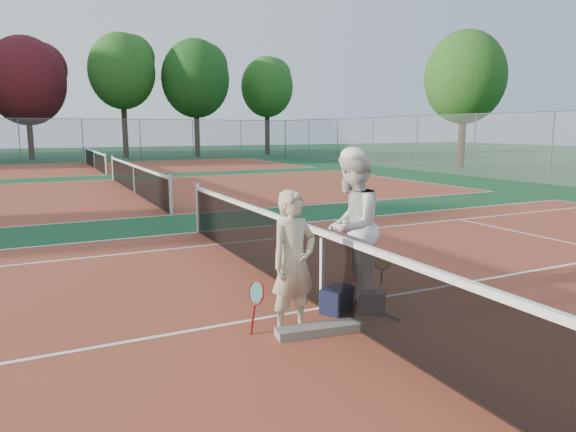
{
  "coord_description": "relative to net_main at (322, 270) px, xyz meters",
  "views": [
    {
      "loc": [
        -3.16,
        -5.44,
        2.26
      ],
      "look_at": [
        0.0,
        0.98,
        1.05
      ],
      "focal_mm": 32.0,
      "sensor_mm": 36.0,
      "label": 1
    }
  ],
  "objects": [
    {
      "name": "tree_back_3",
      "position": [
        3.5,
        37.69,
        6.24
      ],
      "size": [
        5.16,
        5.16,
        9.74
      ],
      "color": "#382314",
      "rests_on": "ground"
    },
    {
      "name": "net_far_a",
      "position": [
        0.0,
        13.5,
        0.0
      ],
      "size": [
        0.1,
        10.98,
        1.02
      ],
      "primitive_type": null,
      "color": "black",
      "rests_on": "ground"
    },
    {
      "name": "ground",
      "position": [
        0.0,
        0.0,
        -0.51
      ],
      "size": [
        130.0,
        130.0,
        0.0
      ],
      "primitive_type": "plane",
      "color": "#103D20",
      "rests_on": "ground"
    },
    {
      "name": "net_main",
      "position": [
        0.0,
        0.0,
        0.0
      ],
      "size": [
        0.1,
        10.98,
        1.02
      ],
      "primitive_type": null,
      "color": "black",
      "rests_on": "ground"
    },
    {
      "name": "court_far_a",
      "position": [
        0.0,
        13.5,
        -0.51
      ],
      "size": [
        23.77,
        10.97,
        0.01
      ],
      "primitive_type": "cube",
      "color": "brown",
      "rests_on": "ground"
    },
    {
      "name": "player_a",
      "position": [
        -0.69,
        -0.55,
        0.3
      ],
      "size": [
        0.66,
        0.5,
        1.62
      ],
      "primitive_type": "imported",
      "rotation": [
        0.0,
        0.0,
        0.21
      ],
      "color": "#BAAE90",
      "rests_on": "ground"
    },
    {
      "name": "tree_back_4",
      "position": [
        9.21,
        36.93,
        5.85
      ],
      "size": [
        5.56,
        5.56,
        9.58
      ],
      "color": "#382314",
      "rests_on": "ground"
    },
    {
      "name": "sports_bag_navy",
      "position": [
        0.1,
        -0.2,
        -0.35
      ],
      "size": [
        0.49,
        0.44,
        0.32
      ],
      "primitive_type": "cube",
      "rotation": [
        0.0,
        0.0,
        0.53
      ],
      "color": "black",
      "rests_on": "ground"
    },
    {
      "name": "racket_spare",
      "position": [
        0.42,
        -0.39,
        -0.45
      ],
      "size": [
        0.47,
        0.65,
        0.13
      ],
      "primitive_type": null,
      "rotation": [
        0.0,
        0.0,
        1.95
      ],
      "color": "black",
      "rests_on": "ground"
    },
    {
      "name": "fence_back",
      "position": [
        0.0,
        34.0,
        0.99
      ],
      "size": [
        32.0,
        0.06,
        3.0
      ],
      "primitive_type": null,
      "color": "slate",
      "rests_on": "ground"
    },
    {
      "name": "court_main",
      "position": [
        0.0,
        0.0,
        -0.51
      ],
      "size": [
        23.77,
        10.97,
        0.01
      ],
      "primitive_type": "cube",
      "color": "brown",
      "rests_on": "ground"
    },
    {
      "name": "sports_bag_purple",
      "position": [
        0.46,
        -0.44,
        -0.38
      ],
      "size": [
        0.4,
        0.37,
        0.27
      ],
      "primitive_type": "cube",
      "rotation": [
        0.0,
        0.0,
        -0.6
      ],
      "color": "#28102B",
      "rests_on": "ground"
    },
    {
      "name": "player_b",
      "position": [
        0.54,
        0.17,
        0.48
      ],
      "size": [
        1.21,
        1.2,
        1.97
      ],
      "primitive_type": "imported",
      "rotation": [
        0.0,
        0.0,
        3.87
      ],
      "color": "silver",
      "rests_on": "ground"
    },
    {
      "name": "tree_right_1",
      "position": [
        20.1,
        18.01,
        4.78
      ],
      "size": [
        4.75,
        4.75,
        8.04
      ],
      "color": "#382314",
      "rests_on": "ground"
    },
    {
      "name": "net_far_b",
      "position": [
        0.0,
        27.0,
        0.0
      ],
      "size": [
        0.1,
        10.98,
        1.02
      ],
      "primitive_type": null,
      "color": "black",
      "rests_on": "ground"
    },
    {
      "name": "net_cover_canvas",
      "position": [
        -0.45,
        -0.72,
        -0.46
      ],
      "size": [
        1.01,
        0.37,
        0.1
      ],
      "primitive_type": "cube",
      "rotation": [
        0.0,
        0.0,
        -0.14
      ],
      "color": "#67635D",
      "rests_on": "ground"
    },
    {
      "name": "racket_black_held",
      "position": [
        1.14,
        0.28,
        -0.26
      ],
      "size": [
        0.44,
        0.46,
        0.5
      ],
      "primitive_type": null,
      "rotation": [
        0.0,
        0.0,
        4.08
      ],
      "color": "black",
      "rests_on": "ground"
    },
    {
      "name": "tree_back_maroon",
      "position": [
        -3.34,
        38.41,
        5.3
      ],
      "size": [
        5.71,
        5.71,
        9.11
      ],
      "color": "#382314",
      "rests_on": "ground"
    },
    {
      "name": "court_far_b",
      "position": [
        0.0,
        27.0,
        -0.51
      ],
      "size": [
        23.77,
        10.97,
        0.01
      ],
      "primitive_type": "cube",
      "color": "brown",
      "rests_on": "ground"
    },
    {
      "name": "water_bottle",
      "position": [
        0.53,
        -0.51,
        -0.36
      ],
      "size": [
        0.09,
        0.09,
        0.3
      ],
      "primitive_type": "cylinder",
      "color": "silver",
      "rests_on": "ground"
    },
    {
      "name": "racket_red",
      "position": [
        -1.06,
        -0.36,
        -0.21
      ],
      "size": [
        0.24,
        0.31,
        0.59
      ],
      "primitive_type": null,
      "rotation": [
        0.0,
        0.0,
        0.38
      ],
      "color": "maroon",
      "rests_on": "ground"
    },
    {
      "name": "tree_back_5",
      "position": [
        15.95,
        37.62,
        5.46
      ],
      "size": [
        4.65,
        4.65,
        8.67
      ],
      "color": "#382314",
      "rests_on": "ground"
    }
  ]
}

